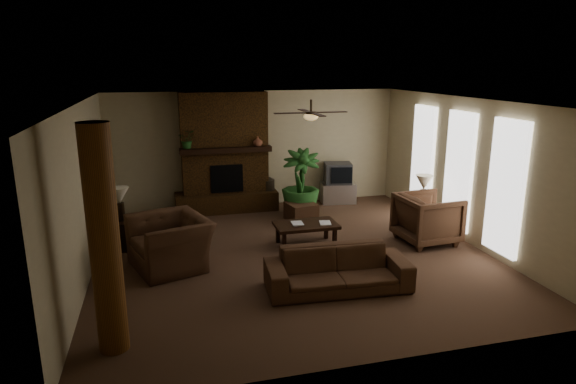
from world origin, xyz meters
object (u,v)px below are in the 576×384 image
object	(u,v)px
lamp_left	(120,198)
side_table_right	(420,218)
tv_stand	(338,193)
armchair_left	(170,234)
armchair_right	(428,216)
log_column	(104,242)
floor_plant	(300,197)
side_table_left	(125,235)
ottoman	(301,212)
lamp_right	(424,185)
floor_vase	(268,190)
sofa	(338,263)
coffee_table	(306,226)

from	to	relation	value
lamp_left	side_table_right	bearing A→B (deg)	-4.44
tv_stand	armchair_left	bearing A→B (deg)	-135.06
armchair_right	tv_stand	xyz separation A→B (m)	(-0.69, 3.16, -0.28)
log_column	side_table_right	size ratio (longest dim) A/B	5.09
floor_plant	side_table_left	size ratio (longest dim) A/B	2.80
armchair_left	ottoman	distance (m)	3.50
lamp_right	floor_vase	bearing A→B (deg)	137.67
sofa	side_table_right	bearing A→B (deg)	43.58
side_table_left	lamp_right	distance (m)	6.04
lamp_left	side_table_right	distance (m)	6.06
floor_plant	side_table_right	bearing A→B (deg)	-37.45
lamp_right	floor_plant	bearing A→B (deg)	142.04
tv_stand	side_table_right	xyz separation A→B (m)	(0.93, -2.47, 0.03)
armchair_left	armchair_right	bearing A→B (deg)	71.22
ottoman	side_table_left	size ratio (longest dim) A/B	1.09
ottoman	floor_plant	size ratio (longest dim) A/B	0.39
sofa	tv_stand	world-z (taller)	sofa
side_table_right	lamp_right	distance (m)	0.73
tv_stand	side_table_right	distance (m)	2.64
coffee_table	ottoman	size ratio (longest dim) A/B	2.00
sofa	floor_plant	world-z (taller)	sofa
floor_vase	side_table_right	distance (m)	3.70
side_table_right	lamp_right	xyz separation A→B (m)	(0.01, -0.04, 0.73)
ottoman	coffee_table	bearing A→B (deg)	-102.68
sofa	floor_vase	distance (m)	4.68
coffee_table	floor_plant	distance (m)	1.91
floor_plant	side_table_right	size ratio (longest dim) A/B	2.80
ottoman	lamp_left	distance (m)	3.92
armchair_right	lamp_right	xyz separation A→B (m)	(0.25, 0.64, 0.47)
tv_stand	floor_vase	bearing A→B (deg)	-171.52
ottoman	lamp_right	bearing A→B (deg)	-30.35
floor_plant	coffee_table	bearing A→B (deg)	-102.84
sofa	log_column	bearing A→B (deg)	-161.05
side_table_left	side_table_right	distance (m)	5.99
sofa	side_table_right	xyz separation A→B (m)	(2.66, 2.20, -0.16)
floor_vase	floor_plant	size ratio (longest dim) A/B	0.50
lamp_left	side_table_left	bearing A→B (deg)	3.14
sofa	side_table_right	distance (m)	3.46
coffee_table	tv_stand	distance (m)	3.16
floor_plant	lamp_left	size ratio (longest dim) A/B	2.37
log_column	lamp_right	size ratio (longest dim) A/B	4.31
sofa	floor_plant	size ratio (longest dim) A/B	1.44
coffee_table	floor_plant	xyz separation A→B (m)	(0.42, 1.86, 0.06)
ottoman	lamp_right	xyz separation A→B (m)	(2.25, -1.32, 0.80)
side_table_left	armchair_right	bearing A→B (deg)	-11.33
armchair_left	side_table_left	bearing A→B (deg)	-161.54
log_column	coffee_table	xyz separation A→B (m)	(3.32, 2.86, -1.03)
tv_stand	lamp_right	bearing A→B (deg)	-61.07
sofa	coffee_table	world-z (taller)	sofa
sofa	tv_stand	bearing A→B (deg)	73.62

